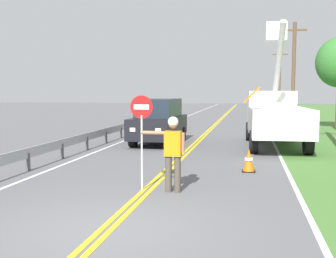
{
  "coord_description": "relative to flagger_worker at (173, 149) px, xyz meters",
  "views": [
    {
      "loc": [
        2.41,
        -6.52,
        2.41
      ],
      "look_at": [
        -0.18,
        6.35,
        1.2
      ],
      "focal_mm": 42.98,
      "sensor_mm": 36.0,
      "label": 1
    }
  ],
  "objects": [
    {
      "name": "ground_plane",
      "position": [
        -0.64,
        -2.85,
        -1.05
      ],
      "size": [
        160.0,
        160.0,
        0.0
      ],
      "primitive_type": "plane",
      "color": "#5B5B5E"
    },
    {
      "name": "guardrail_left_shoulder",
      "position": [
        -4.84,
        12.0,
        -0.53
      ],
      "size": [
        0.1,
        32.0,
        0.71
      ],
      "color": "#9EA0A3",
      "rests_on": "ground"
    },
    {
      "name": "edge_line_left",
      "position": [
        -4.24,
        17.15,
        -1.04
      ],
      "size": [
        0.12,
        110.0,
        0.01
      ],
      "primitive_type": "cube",
      "color": "silver",
      "rests_on": "ground"
    },
    {
      "name": "centerline_yellow_left",
      "position": [
        -0.73,
        17.15,
        -1.04
      ],
      "size": [
        0.11,
        110.0,
        0.01
      ],
      "primitive_type": "cube",
      "color": "yellow",
      "rests_on": "ground"
    },
    {
      "name": "edge_line_right",
      "position": [
        2.96,
        17.15,
        -1.04
      ],
      "size": [
        0.12,
        110.0,
        0.01
      ],
      "primitive_type": "cube",
      "color": "silver",
      "rests_on": "ground"
    },
    {
      "name": "centerline_yellow_right",
      "position": [
        -0.55,
        17.15,
        -1.04
      ],
      "size": [
        0.11,
        110.0,
        0.01
      ],
      "primitive_type": "cube",
      "color": "yellow",
      "rests_on": "ground"
    },
    {
      "name": "utility_bucket_truck",
      "position": [
        2.92,
        9.24,
        0.37
      ],
      "size": [
        2.67,
        6.89,
        5.51
      ],
      "color": "white",
      "rests_on": "ground"
    },
    {
      "name": "utility_pole_mid",
      "position": [
        5.11,
        23.21,
        3.0
      ],
      "size": [
        1.8,
        0.28,
        7.74
      ],
      "color": "brown",
      "rests_on": "ground"
    },
    {
      "name": "utility_pole_far",
      "position": [
        5.4,
        41.57,
        2.91
      ],
      "size": [
        1.8,
        0.28,
        7.56
      ],
      "color": "brown",
      "rests_on": "ground"
    },
    {
      "name": "flagger_worker",
      "position": [
        0.0,
        0.0,
        0.0
      ],
      "size": [
        1.09,
        0.25,
        1.83
      ],
      "color": "#474238",
      "rests_on": "ground"
    },
    {
      "name": "oncoming_suv_nearest",
      "position": [
        -2.35,
        8.93,
        0.01
      ],
      "size": [
        2.02,
        4.65,
        2.1
      ],
      "color": "black",
      "rests_on": "ground"
    },
    {
      "name": "traffic_cone_lead",
      "position": [
        1.8,
        2.9,
        -0.71
      ],
      "size": [
        0.4,
        0.4,
        0.7
      ],
      "color": "orange",
      "rests_on": "ground"
    },
    {
      "name": "stop_sign_paddle",
      "position": [
        -0.77,
        0.02,
        0.66
      ],
      "size": [
        0.56,
        0.04,
        2.33
      ],
      "color": "silver",
      "rests_on": "ground"
    }
  ]
}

